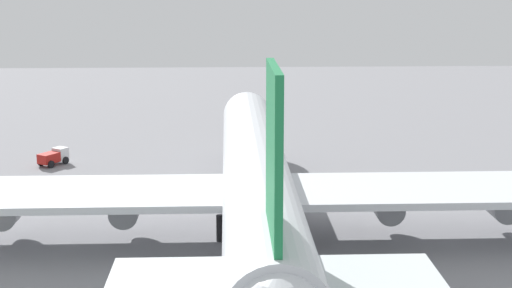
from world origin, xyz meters
name	(u,v)px	position (x,y,z in m)	size (l,w,h in m)	color
ground_plane	(256,230)	(0.00, 0.00, 0.00)	(287.00, 287.00, 0.00)	gray
cargo_airplane	(256,175)	(-0.33, 0.00, 5.86)	(71.75, 65.73, 19.99)	silver
baggage_tug	(54,157)	(28.24, 26.79, 1.18)	(4.54, 3.91, 2.21)	silver
cargo_container_aft	(486,197)	(7.70, -26.54, 0.82)	(3.04, 3.62, 1.65)	#999EA8
safety_cone_nose	(228,154)	(32.29, 2.74, 0.30)	(0.41, 0.41, 0.59)	orange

